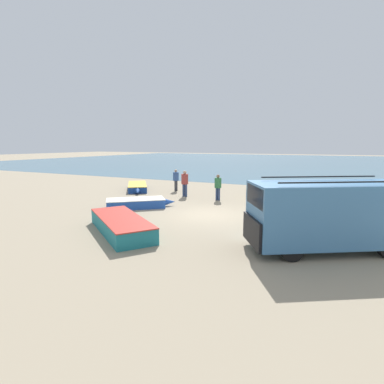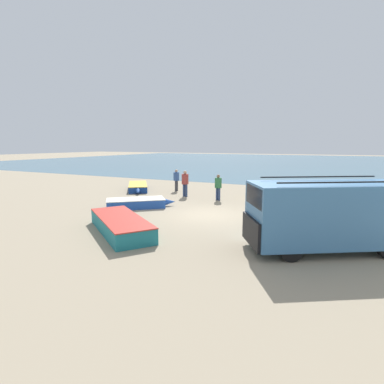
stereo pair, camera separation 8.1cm
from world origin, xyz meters
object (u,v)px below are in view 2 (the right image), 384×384
object	(u,v)px
fishing_rowboat_3	(138,187)
fishing_rowboat_2	(119,224)
fisherman_1	(337,193)
fisherman_3	(185,181)
parked_van	(327,214)
fishing_rowboat_0	(138,203)
fisherman_0	(218,185)
fisherman_2	(176,178)
fishing_rowboat_1	(288,196)

from	to	relation	value
fishing_rowboat_3	fishing_rowboat_2	bearing A→B (deg)	-3.90
fisherman_1	fisherman_3	xyz separation A→B (m)	(-9.43, 0.47, 0.11)
parked_van	fishing_rowboat_0	world-z (taller)	parked_van
fishing_rowboat_3	fisherman_0	world-z (taller)	fisherman_0
parked_van	fisherman_0	distance (m)	9.68
fisherman_0	fisherman_2	world-z (taller)	fisherman_2
fishing_rowboat_1	fishing_rowboat_3	size ratio (longest dim) A/B	1.27
fisherman_1	fishing_rowboat_0	bearing A→B (deg)	53.82
parked_van	fisherman_3	bearing A→B (deg)	-69.60
fishing_rowboat_0	fisherman_3	world-z (taller)	fisherman_3
fishing_rowboat_1	fisherman_2	size ratio (longest dim) A/B	3.41
fisherman_3	fishing_rowboat_1	bearing A→B (deg)	98.90
fishing_rowboat_1	fisherman_0	bearing A→B (deg)	-153.16
fishing_rowboat_3	fisherman_1	size ratio (longest dim) A/B	2.80
fishing_rowboat_0	fisherman_2	size ratio (longest dim) A/B	2.15
parked_van	fishing_rowboat_3	bearing A→B (deg)	-61.91
fishing_rowboat_1	fisherman_1	bearing A→B (deg)	-25.48
fisherman_0	fisherman_1	distance (m)	6.88
parked_van	fisherman_3	xyz separation A→B (m)	(-9.15, 7.37, -0.21)
parked_van	fisherman_2	size ratio (longest dim) A/B	3.27
fishing_rowboat_1	fishing_rowboat_0	bearing A→B (deg)	-136.50
fishing_rowboat_1	fisherman_3	size ratio (longest dim) A/B	3.18
parked_van	fisherman_3	size ratio (longest dim) A/B	3.05
fishing_rowboat_1	fishing_rowboat_3	bearing A→B (deg)	-172.55
fishing_rowboat_2	fisherman_3	distance (m)	8.79
fisherman_0	fisherman_2	size ratio (longest dim) A/B	1.00
fishing_rowboat_1	fisherman_2	distance (m)	8.46
parked_van	fishing_rowboat_1	size ratio (longest dim) A/B	0.96
fishing_rowboat_2	fisherman_1	xyz separation A→B (m)	(8.05, 8.17, 0.64)
fishing_rowboat_3	fisherman_3	bearing A→B (deg)	41.61
fisherman_0	fisherman_3	xyz separation A→B (m)	(-2.55, 0.30, 0.07)
parked_van	fisherman_0	size ratio (longest dim) A/B	3.28
fisherman_2	fisherman_3	world-z (taller)	fisherman_3
fisherman_1	fishing_rowboat_2	bearing A→B (deg)	78.18
fishing_rowboat_3	fisherman_1	world-z (taller)	fisherman_1
fishing_rowboat_1	fishing_rowboat_3	world-z (taller)	fishing_rowboat_1
fishing_rowboat_3	fisherman_1	bearing A→B (deg)	47.78
parked_van	fisherman_0	bearing A→B (deg)	-77.71
fisherman_0	fisherman_1	size ratio (longest dim) A/B	1.04
fishing_rowboat_1	fisherman_2	world-z (taller)	fisherman_2
fishing_rowboat_0	fisherman_2	world-z (taller)	fisherman_2
fishing_rowboat_2	fisherman_2	world-z (taller)	fisherman_2
fishing_rowboat_2	fisherman_0	bearing A→B (deg)	-61.99
fishing_rowboat_1	fishing_rowboat_2	size ratio (longest dim) A/B	1.13
fishing_rowboat_0	fisherman_1	distance (m)	10.97
fisherman_1	fisherman_2	world-z (taller)	fisherman_2
fishing_rowboat_0	fishing_rowboat_2	xyz separation A→B (m)	(2.16, -4.24, 0.07)
parked_van	fishing_rowboat_0	distance (m)	10.42
fishing_rowboat_0	parked_van	bearing A→B (deg)	-56.69
fishing_rowboat_0	fisherman_3	size ratio (longest dim) A/B	2.01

